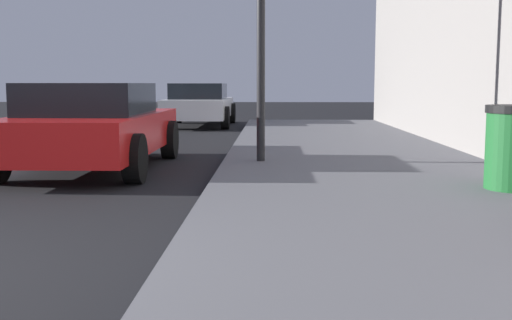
% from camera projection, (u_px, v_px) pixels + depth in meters
% --- Properties ---
extents(sidewalk, '(4.00, 32.00, 0.15)m').
position_uv_depth(sidewalk, '(490.00, 287.00, 3.72)').
color(sidewalk, '#5B5B60').
rests_on(sidewalk, ground_plane).
extents(car_red, '(2.01, 4.27, 1.27)m').
position_uv_depth(car_red, '(93.00, 126.00, 9.28)').
color(car_red, red).
rests_on(car_red, ground_plane).
extents(car_white, '(1.96, 4.37, 1.27)m').
position_uv_depth(car_white, '(199.00, 104.00, 18.84)').
color(car_white, white).
rests_on(car_white, ground_plane).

